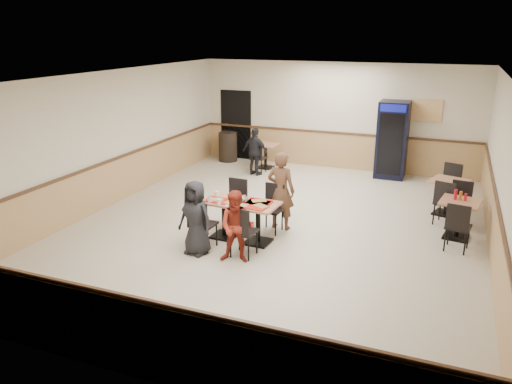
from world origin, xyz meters
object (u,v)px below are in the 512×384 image
at_px(main_table, 241,215).
at_px(diner_woman_right, 237,227).
at_px(diner_woman_left, 196,218).
at_px(pepsi_cooler, 392,140).
at_px(lone_diner, 255,152).
at_px(trash_bin, 228,147).
at_px(side_table_near, 459,213).
at_px(back_table, 266,152).
at_px(side_table_far, 448,192).
at_px(diner_man_opposite, 281,191).

height_order(main_table, diner_woman_right, diner_woman_right).
xyz_separation_m(main_table, diner_woman_left, (-0.50, -0.85, 0.17)).
bearing_deg(pepsi_cooler, diner_woman_right, -105.31).
height_order(lone_diner, trash_bin, lone_diner).
height_order(main_table, lone_diner, lone_diner).
relative_size(lone_diner, pepsi_cooler, 0.64).
height_order(diner_woman_left, trash_bin, diner_woman_left).
relative_size(diner_woman_right, pepsi_cooler, 0.62).
relative_size(side_table_near, trash_bin, 0.91).
relative_size(main_table, diner_woman_right, 1.15).
xyz_separation_m(back_table, trash_bin, (-1.36, 0.35, -0.03)).
bearing_deg(side_table_far, side_table_near, -79.69).
relative_size(diner_woman_left, diner_man_opposite, 0.85).
bearing_deg(trash_bin, diner_woman_left, -70.13).
height_order(main_table, back_table, main_table).
bearing_deg(diner_woman_right, side_table_near, 23.63).
distance_m(lone_diner, side_table_far, 5.19).
xyz_separation_m(side_table_far, pepsi_cooler, (-1.53, 2.55, 0.52)).
distance_m(side_table_near, side_table_far, 1.32).
bearing_deg(main_table, diner_woman_right, -67.62).
bearing_deg(main_table, side_table_near, 25.86).
bearing_deg(lone_diner, diner_man_opposite, 130.27).
distance_m(diner_man_opposite, back_table, 4.65).
bearing_deg(lone_diner, trash_bin, -29.19).
bearing_deg(side_table_far, back_table, 156.69).
bearing_deg(side_table_near, pepsi_cooler, 114.61).
height_order(lone_diner, side_table_near, lone_diner).
height_order(diner_woman_right, back_table, diner_woman_right).
relative_size(diner_woman_right, diner_man_opposite, 0.81).
distance_m(diner_woman_left, pepsi_cooler, 6.83).
relative_size(side_table_near, side_table_far, 0.89).
bearing_deg(pepsi_cooler, diner_man_opposite, -108.58).
distance_m(diner_woman_right, lone_diner, 5.44).
xyz_separation_m(side_table_far, trash_bin, (-6.36, 2.51, -0.07)).
bearing_deg(diner_man_opposite, diner_woman_right, 87.54).
bearing_deg(back_table, side_table_far, -23.31).
relative_size(main_table, diner_woman_left, 1.09).
distance_m(main_table, diner_man_opposite, 1.02).
distance_m(main_table, diner_woman_right, 0.95).
distance_m(back_table, pepsi_cooler, 3.55).
xyz_separation_m(diner_woman_left, lone_diner, (-0.91, 5.12, -0.02)).
xyz_separation_m(diner_man_opposite, pepsi_cooler, (1.57, 4.62, 0.24)).
bearing_deg(trash_bin, diner_man_opposite, -54.44).
distance_m(lone_diner, side_table_near, 5.87).
bearing_deg(diner_man_opposite, back_table, -61.87).
height_order(diner_man_opposite, side_table_near, diner_man_opposite).
bearing_deg(back_table, trash_bin, 165.57).
bearing_deg(diner_man_opposite, side_table_near, -163.04).
xyz_separation_m(side_table_near, side_table_far, (-0.24, 1.29, 0.01)).
height_order(diner_woman_left, side_table_far, diner_woman_left).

